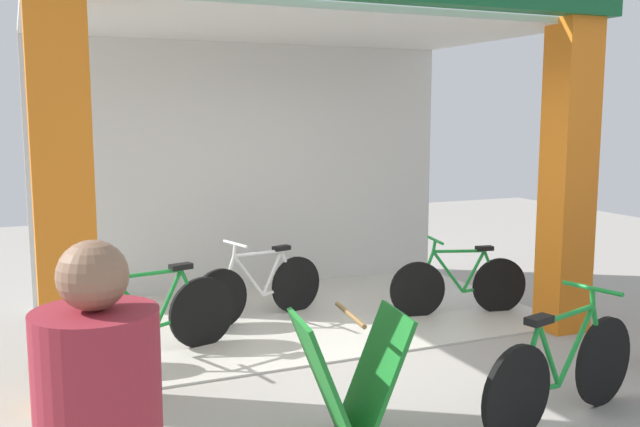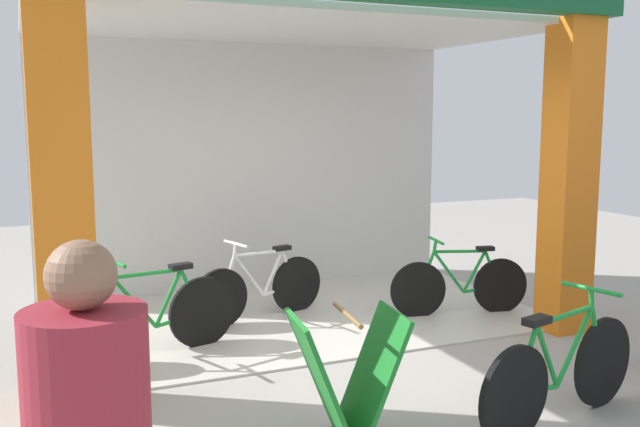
% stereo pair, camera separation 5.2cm
% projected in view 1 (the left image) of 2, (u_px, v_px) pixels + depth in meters
% --- Properties ---
extents(ground_plane, '(17.63, 17.63, 0.00)m').
position_uv_depth(ground_plane, '(353.00, 360.00, 5.92)').
color(ground_plane, '#9E9991').
rests_on(ground_plane, ground).
extents(shop_facade, '(5.01, 3.07, 3.62)m').
position_uv_depth(shop_facade, '(291.00, 125.00, 6.92)').
color(shop_facade, beige).
rests_on(shop_facade, ground).
extents(bicycle_inside_0, '(1.56, 0.52, 0.88)m').
position_uv_depth(bicycle_inside_0, '(151.00, 318.00, 5.91)').
color(bicycle_inside_0, black).
rests_on(bicycle_inside_0, ground).
extents(bicycle_inside_1, '(1.45, 0.49, 0.82)m').
position_uv_depth(bicycle_inside_1, '(260.00, 288.00, 7.03)').
color(bicycle_inside_1, black).
rests_on(bicycle_inside_1, ground).
extents(bicycle_inside_2, '(1.43, 0.42, 0.80)m').
position_uv_depth(bicycle_inside_2, '(459.00, 284.00, 7.21)').
color(bicycle_inside_2, black).
rests_on(bicycle_inside_2, ground).
extents(bicycle_parked_0, '(1.57, 0.51, 0.89)m').
position_uv_depth(bicycle_parked_0, '(563.00, 372.00, 4.68)').
color(bicycle_parked_0, black).
rests_on(bicycle_parked_0, ground).
extents(sandwich_board_sign, '(0.73, 0.60, 0.85)m').
position_uv_depth(sandwich_board_sign, '(350.00, 379.00, 4.37)').
color(sandwich_board_sign, '#197226').
rests_on(sandwich_board_sign, ground).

